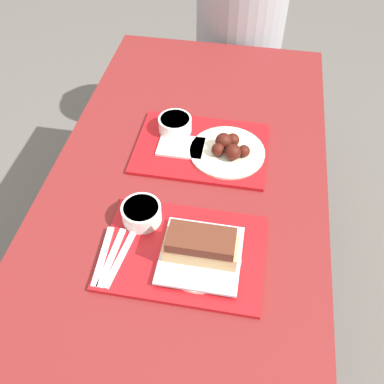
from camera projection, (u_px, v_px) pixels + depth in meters
name	position (u px, v px, depth m)	size (l,w,h in m)	color
ground_plane	(187.00, 308.00, 1.76)	(12.00, 12.00, 0.00)	#605B56
picnic_table	(185.00, 211.00, 1.28)	(0.80, 1.60, 0.73)	maroon
picnic_bench_far	(223.00, 86.00, 2.13)	(0.76, 0.28, 0.45)	maroon
tray_near	(183.00, 252.00, 1.06)	(0.40, 0.28, 0.01)	#B21419
tray_far	(201.00, 148.00, 1.31)	(0.40, 0.28, 0.01)	#B21419
bowl_coleslaw_near	(141.00, 212.00, 1.10)	(0.10, 0.10, 0.05)	white
brisket_sandwich_plate	(201.00, 250.00, 1.02)	(0.20, 0.20, 0.09)	beige
plastic_fork_near	(112.00, 257.00, 1.04)	(0.03, 0.17, 0.00)	white
plastic_knife_near	(120.00, 258.00, 1.04)	(0.04, 0.17, 0.00)	white
plastic_spoon_near	(103.00, 255.00, 1.04)	(0.03, 0.17, 0.00)	white
condiment_packet	(188.00, 229.00, 1.09)	(0.04, 0.03, 0.01)	#A59E93
bowl_coleslaw_far	(175.00, 124.00, 1.33)	(0.10, 0.10, 0.05)	white
wings_plate_far	(228.00, 149.00, 1.27)	(0.23, 0.23, 0.06)	beige
napkin_far	(181.00, 146.00, 1.30)	(0.14, 0.10, 0.01)	white
person_seated_across	(241.00, 18.00, 1.86)	(0.39, 0.39, 0.70)	#9E9EA3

